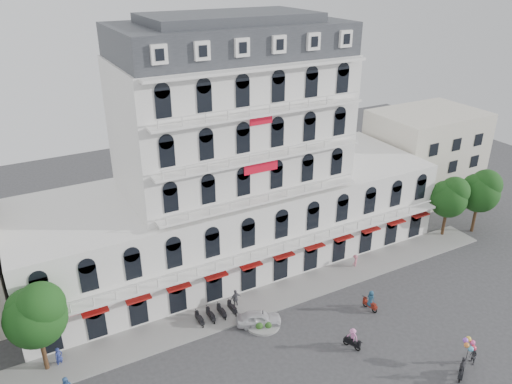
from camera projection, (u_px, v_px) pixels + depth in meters
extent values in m
plane|color=#38383A|center=(329.00, 355.00, 41.85)|extent=(120.00, 120.00, 0.00)
cube|color=gray|center=(275.00, 297.00, 49.00)|extent=(53.00, 4.00, 0.16)
cube|color=silver|center=(234.00, 219.00, 54.32)|extent=(45.00, 14.00, 9.00)
cube|color=silver|center=(231.00, 122.00, 49.69)|extent=(22.00, 12.00, 13.00)
cube|color=#2D3035|center=(230.00, 39.00, 46.33)|extent=(21.56, 11.76, 3.00)
cube|color=#2D3035|center=(229.00, 17.00, 45.53)|extent=(15.84, 8.64, 0.80)
cube|color=maroon|center=(267.00, 260.00, 48.76)|extent=(40.50, 1.00, 0.15)
cube|color=#B30B1F|center=(261.00, 165.00, 45.86)|extent=(3.50, 0.10, 1.40)
cube|color=beige|center=(424.00, 155.00, 68.22)|extent=(14.00, 10.00, 12.00)
cylinder|color=gray|center=(263.00, 324.00, 45.30)|extent=(3.20, 3.20, 0.24)
cylinder|color=black|center=(263.00, 317.00, 44.97)|extent=(0.08, 0.08, 1.40)
sphere|color=#28551C|center=(269.00, 318.00, 45.46)|extent=(0.70, 0.70, 0.70)
sphere|color=#28551C|center=(261.00, 316.00, 45.78)|extent=(0.70, 0.70, 0.70)
sphere|color=#28551C|center=(255.00, 320.00, 45.25)|extent=(0.70, 0.70, 0.70)
sphere|color=#28551C|center=(259.00, 325.00, 44.59)|extent=(0.70, 0.70, 0.70)
sphere|color=#28551C|center=(268.00, 324.00, 44.71)|extent=(0.70, 0.70, 0.70)
cylinder|color=#382314|center=(44.00, 352.00, 39.60)|extent=(0.36, 0.36, 3.74)
sphere|color=#153E13|center=(36.00, 317.00, 38.16)|extent=(4.76, 4.76, 4.76)
sphere|color=#153E13|center=(41.00, 306.00, 37.68)|extent=(3.74, 3.74, 3.74)
sphere|color=#153E13|center=(28.00, 310.00, 37.94)|extent=(3.40, 3.40, 3.40)
cylinder|color=#382314|center=(444.00, 223.00, 59.46)|extent=(0.36, 0.36, 3.43)
sphere|color=#153E13|center=(448.00, 199.00, 58.14)|extent=(4.37, 4.37, 4.37)
sphere|color=#153E13|center=(455.00, 191.00, 57.69)|extent=(3.43, 3.43, 3.43)
sphere|color=#153E13|center=(445.00, 194.00, 57.95)|extent=(3.12, 3.12, 3.12)
cylinder|color=#382314|center=(474.00, 218.00, 60.34)|extent=(0.36, 0.36, 3.65)
sphere|color=#153E13|center=(479.00, 193.00, 58.94)|extent=(4.65, 4.65, 4.65)
sphere|color=#153E13|center=(486.00, 185.00, 58.46)|extent=(3.65, 3.65, 3.65)
sphere|color=#153E13|center=(476.00, 188.00, 58.73)|extent=(3.32, 3.32, 3.32)
imported|color=silver|center=(259.00, 318.00, 45.10)|extent=(4.39, 3.13, 1.39)
cube|color=maroon|center=(370.00, 305.00, 47.10)|extent=(0.61, 1.54, 0.35)
torus|color=black|center=(365.00, 304.00, 47.60)|extent=(0.22, 0.61, 0.60)
torus|color=black|center=(374.00, 310.00, 46.82)|extent=(0.22, 0.61, 0.60)
imported|color=navy|center=(371.00, 299.00, 46.79)|extent=(0.67, 0.90, 1.67)
cube|color=black|center=(461.00, 372.00, 39.40)|extent=(1.43, 1.14, 0.35)
torus|color=black|center=(460.00, 379.00, 39.07)|extent=(0.56, 0.44, 0.60)
torus|color=black|center=(461.00, 370.00, 39.96)|extent=(0.56, 0.44, 0.60)
imported|color=#4D4C52|center=(463.00, 365.00, 39.11)|extent=(1.00, 0.86, 1.62)
cube|color=black|center=(352.00, 343.00, 42.45)|extent=(0.89, 1.52, 0.35)
torus|color=black|center=(357.00, 348.00, 42.25)|extent=(0.34, 0.60, 0.60)
torus|color=black|center=(346.00, 342.00, 42.88)|extent=(0.34, 0.60, 0.60)
imported|color=pink|center=(353.00, 336.00, 42.17)|extent=(0.91, 1.14, 1.54)
imported|color=#4E4D54|center=(236.00, 299.00, 47.31)|extent=(1.17, 0.58, 1.93)
imported|color=#C3677B|center=(355.00, 261.00, 53.56)|extent=(1.14, 0.97, 1.53)
imported|color=navy|center=(59.00, 357.00, 40.40)|extent=(0.78, 0.67, 1.80)
imported|color=#4E4E55|center=(473.00, 357.00, 40.67)|extent=(0.68, 0.80, 1.47)
cylinder|color=black|center=(467.00, 354.00, 40.63)|extent=(0.04, 0.04, 2.00)
sphere|color=#E54C99|center=(473.00, 343.00, 40.36)|extent=(0.44, 0.44, 0.44)
sphere|color=yellow|center=(468.00, 339.00, 40.43)|extent=(0.44, 0.44, 0.44)
sphere|color=#994CD8|center=(466.00, 340.00, 40.28)|extent=(0.44, 0.44, 0.44)
sphere|color=orange|center=(467.00, 345.00, 40.04)|extent=(0.44, 0.44, 0.44)
sphere|color=#4CB2E5|center=(471.00, 349.00, 39.97)|extent=(0.44, 0.44, 0.44)
sphere|color=#D8334C|center=(474.00, 348.00, 40.14)|extent=(0.44, 0.44, 0.44)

